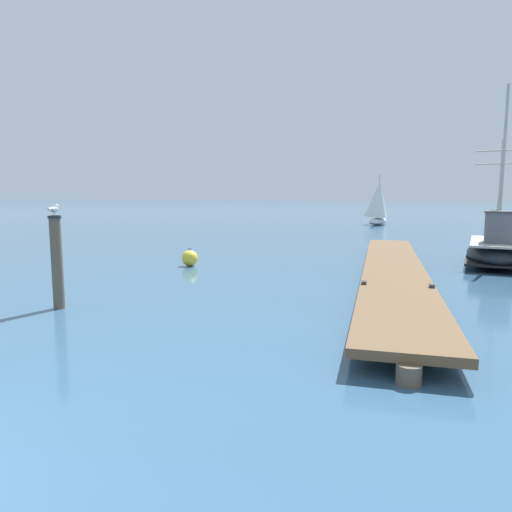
% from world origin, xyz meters
% --- Properties ---
extents(floating_dock, '(3.14, 17.27, 0.53)m').
position_xyz_m(floating_dock, '(4.15, 13.39, 0.36)').
color(floating_dock, brown).
rests_on(floating_dock, ground).
extents(fishing_boat_0, '(2.68, 6.02, 6.74)m').
position_xyz_m(fishing_boat_0, '(7.71, 17.86, 0.61)').
color(fishing_boat_0, black).
rests_on(fishing_boat_0, ground).
extents(mooring_piling, '(0.30, 0.30, 2.20)m').
position_xyz_m(mooring_piling, '(-3.11, 6.86, 1.14)').
color(mooring_piling, brown).
rests_on(mooring_piling, ground).
extents(perched_seagull, '(0.17, 0.38, 0.26)m').
position_xyz_m(perched_seagull, '(-3.11, 6.85, 2.34)').
color(perched_seagull, gold).
rests_on(perched_seagull, mooring_piling).
extents(mooring_buoy, '(0.60, 0.60, 0.68)m').
position_xyz_m(mooring_buoy, '(-3.25, 13.77, 0.30)').
color(mooring_buoy, yellow).
rests_on(mooring_buoy, ground).
extents(distant_sailboat, '(2.69, 4.17, 4.39)m').
position_xyz_m(distant_sailboat, '(1.29, 40.78, 1.97)').
color(distant_sailboat, silver).
rests_on(distant_sailboat, ground).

